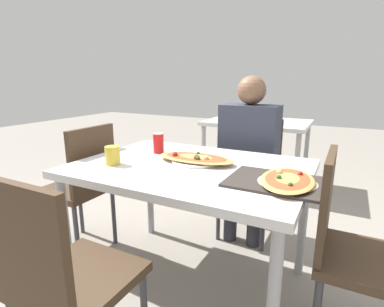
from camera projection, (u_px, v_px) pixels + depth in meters
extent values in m
plane|color=gray|center=(190.00, 282.00, 1.81)|extent=(14.00, 14.00, 0.00)
cube|color=silver|center=(190.00, 168.00, 1.64)|extent=(1.24, 0.90, 0.04)
cylinder|color=#99999E|center=(66.00, 237.00, 1.64)|extent=(0.05, 0.05, 0.70)
cylinder|color=#99999E|center=(150.00, 191.00, 2.32)|extent=(0.05, 0.05, 0.70)
cylinder|color=#99999E|center=(303.00, 223.00, 1.81)|extent=(0.05, 0.05, 0.70)
cube|color=#3F2D1E|center=(249.00, 180.00, 2.26)|extent=(0.40, 0.40, 0.04)
cube|color=#3F2D1E|center=(257.00, 145.00, 2.36)|extent=(0.38, 0.03, 0.43)
cylinder|color=#38383D|center=(263.00, 223.00, 2.09)|extent=(0.03, 0.03, 0.44)
cylinder|color=#38383D|center=(218.00, 213.00, 2.25)|extent=(0.03, 0.03, 0.44)
cylinder|color=#38383D|center=(274.00, 205.00, 2.39)|extent=(0.03, 0.03, 0.44)
cylinder|color=#38383D|center=(234.00, 197.00, 2.54)|extent=(0.03, 0.03, 0.44)
cube|color=#3F2D1E|center=(79.00, 279.00, 1.14)|extent=(0.40, 0.40, 0.04)
cube|color=#3F2D1E|center=(25.00, 248.00, 0.93)|extent=(0.38, 0.03, 0.43)
cylinder|color=#38383D|center=(86.00, 291.00, 1.42)|extent=(0.03, 0.03, 0.44)
cube|color=#3F2D1E|center=(76.00, 189.00, 2.07)|extent=(0.40, 0.40, 0.04)
cube|color=#3F2D1E|center=(93.00, 160.00, 1.93)|extent=(0.03, 0.38, 0.43)
cylinder|color=#38383D|center=(42.00, 225.00, 2.06)|extent=(0.03, 0.03, 0.44)
cylinder|color=#38383D|center=(81.00, 207.00, 2.35)|extent=(0.03, 0.03, 0.44)
cylinder|color=#38383D|center=(77.00, 237.00, 1.90)|extent=(0.03, 0.03, 0.44)
cylinder|color=#38383D|center=(114.00, 216.00, 2.20)|extent=(0.03, 0.03, 0.44)
cube|color=#3F2D1E|center=(368.00, 262.00, 1.25)|extent=(0.40, 0.40, 0.04)
cube|color=#3F2D1E|center=(326.00, 202.00, 1.27)|extent=(0.03, 0.38, 0.43)
cylinder|color=#38383D|center=(322.00, 276.00, 1.53)|extent=(0.03, 0.03, 0.44)
cylinder|color=#2D2D38|center=(254.00, 215.00, 2.17)|extent=(0.10, 0.10, 0.48)
cylinder|color=#2D2D38|center=(231.00, 210.00, 2.25)|extent=(0.10, 0.10, 0.48)
cube|color=#333847|center=(249.00, 143.00, 2.16)|extent=(0.40, 0.23, 0.54)
sphere|color=brown|center=(252.00, 90.00, 2.07)|extent=(0.20, 0.20, 0.20)
cylinder|color=white|center=(196.00, 161.00, 1.69)|extent=(0.27, 0.27, 0.01)
ellipsoid|color=tan|center=(196.00, 158.00, 1.68)|extent=(0.45, 0.22, 0.02)
ellipsoid|color=#C14C28|center=(196.00, 157.00, 1.68)|extent=(0.37, 0.18, 0.01)
sphere|color=#335928|center=(198.00, 153.00, 1.74)|extent=(0.02, 0.02, 0.02)
sphere|color=maroon|center=(175.00, 155.00, 1.70)|extent=(0.03, 0.03, 0.03)
sphere|color=beige|center=(206.00, 158.00, 1.63)|extent=(0.03, 0.03, 0.03)
sphere|color=maroon|center=(197.00, 158.00, 1.63)|extent=(0.03, 0.03, 0.03)
sphere|color=#335928|center=(198.00, 158.00, 1.62)|extent=(0.03, 0.03, 0.03)
cylinder|color=red|center=(158.00, 144.00, 1.88)|extent=(0.07, 0.07, 0.12)
cylinder|color=silver|center=(158.00, 134.00, 1.87)|extent=(0.06, 0.06, 0.00)
cylinder|color=gold|center=(113.00, 155.00, 1.63)|extent=(0.08, 0.08, 0.10)
cube|color=#332D28|center=(275.00, 182.00, 1.35)|extent=(0.41, 0.32, 0.01)
cylinder|color=white|center=(287.00, 183.00, 1.33)|extent=(0.26, 0.26, 0.01)
ellipsoid|color=tan|center=(287.00, 180.00, 1.32)|extent=(0.27, 0.39, 0.02)
ellipsoid|color=#C14C28|center=(287.00, 179.00, 1.32)|extent=(0.22, 0.32, 0.01)
sphere|color=maroon|center=(300.00, 174.00, 1.36)|extent=(0.02, 0.02, 0.02)
sphere|color=beige|center=(279.00, 172.00, 1.39)|extent=(0.03, 0.03, 0.03)
sphere|color=#335928|center=(290.00, 185.00, 1.23)|extent=(0.02, 0.02, 0.02)
sphere|color=#335928|center=(279.00, 177.00, 1.31)|extent=(0.02, 0.02, 0.02)
cube|color=silver|center=(258.00, 123.00, 3.34)|extent=(1.10, 0.80, 0.04)
ellipsoid|color=#8C7259|center=(239.00, 114.00, 3.42)|extent=(0.32, 0.24, 0.12)
cylinder|color=#99999E|center=(203.00, 156.00, 3.35)|extent=(0.05, 0.05, 0.70)
cylinder|color=#99999E|center=(296.00, 168.00, 2.91)|extent=(0.05, 0.05, 0.70)
cylinder|color=#99999E|center=(226.00, 144.00, 3.96)|extent=(0.05, 0.05, 0.70)
cylinder|color=#99999E|center=(306.00, 153.00, 3.51)|extent=(0.05, 0.05, 0.70)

